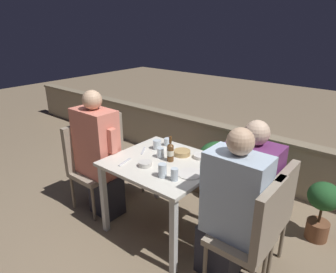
{
  "coord_description": "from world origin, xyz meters",
  "views": [
    {
      "loc": [
        1.58,
        -1.86,
        1.91
      ],
      "look_at": [
        0.0,
        0.06,
        0.95
      ],
      "focal_mm": 32.0,
      "sensor_mm": 36.0,
      "label": 1
    }
  ],
  "objects": [
    {
      "name": "glass_cup_2",
      "position": [
        -0.21,
        0.31,
        0.77
      ],
      "size": [
        0.07,
        0.07,
        0.08
      ],
      "color": "silver",
      "rests_on": "dining_table"
    },
    {
      "name": "person_purple_stripe",
      "position": [
        0.75,
        0.16,
        0.62
      ],
      "size": [
        0.49,
        0.26,
        1.24
      ],
      "color": "#282833",
      "rests_on": "ground_plane"
    },
    {
      "name": "ground_plane",
      "position": [
        0.0,
        0.0,
        0.0
      ],
      "size": [
        16.0,
        16.0,
        0.0
      ],
      "primitive_type": "plane",
      "color": "#847056"
    },
    {
      "name": "parapet_wall",
      "position": [
        0.0,
        1.45,
        0.33
      ],
      "size": [
        9.0,
        0.18,
        0.64
      ],
      "color": "gray",
      "rests_on": "ground_plane"
    },
    {
      "name": "person_blue_shirt",
      "position": [
        0.76,
        -0.14,
        0.63
      ],
      "size": [
        0.5,
        0.26,
        1.27
      ],
      "color": "#282833",
      "rests_on": "ground_plane"
    },
    {
      "name": "dining_table",
      "position": [
        0.0,
        0.0,
        0.63
      ],
      "size": [
        0.94,
        0.85,
        0.73
      ],
      "color": "silver",
      "rests_on": "ground_plane"
    },
    {
      "name": "fork_1",
      "position": [
        0.1,
        -0.11,
        0.74
      ],
      "size": [
        0.14,
        0.13,
        0.01
      ],
      "color": "silver",
      "rests_on": "dining_table"
    },
    {
      "name": "chair_right_far",
      "position": [
        0.95,
        0.16,
        0.54
      ],
      "size": [
        0.42,
        0.42,
        0.92
      ],
      "color": "gray",
      "rests_on": "ground_plane"
    },
    {
      "name": "bowl_1",
      "position": [
        0.22,
        0.28,
        0.75
      ],
      "size": [
        0.15,
        0.15,
        0.03
      ],
      "color": "silver",
      "rests_on": "dining_table"
    },
    {
      "name": "chair_left_near",
      "position": [
        -0.91,
        -0.18,
        0.54
      ],
      "size": [
        0.42,
        0.42,
        0.92
      ],
      "color": "gray",
      "rests_on": "ground_plane"
    },
    {
      "name": "planter_hedge",
      "position": [
        0.23,
        0.92,
        0.35
      ],
      "size": [
        0.84,
        0.47,
        0.62
      ],
      "color": "brown",
      "rests_on": "ground_plane"
    },
    {
      "name": "glass_cup_3",
      "position": [
        -0.23,
        0.17,
        0.78
      ],
      "size": [
        0.08,
        0.08,
        0.09
      ],
      "color": "silver",
      "rests_on": "dining_table"
    },
    {
      "name": "fork_0",
      "position": [
        -0.25,
        -0.24,
        0.74
      ],
      "size": [
        0.05,
        0.17,
        0.01
      ],
      "color": "silver",
      "rests_on": "dining_table"
    },
    {
      "name": "glass_cup_4",
      "position": [
        0.29,
        -0.21,
        0.78
      ],
      "size": [
        0.06,
        0.06,
        0.1
      ],
      "color": "silver",
      "rests_on": "dining_table"
    },
    {
      "name": "chair_right_near",
      "position": [
        0.96,
        -0.14,
        0.54
      ],
      "size": [
        0.42,
        0.42,
        0.92
      ],
      "color": "gray",
      "rests_on": "ground_plane"
    },
    {
      "name": "person_coral_top",
      "position": [
        -0.71,
        -0.18,
        0.65
      ],
      "size": [
        0.51,
        0.26,
        1.31
      ],
      "color": "#282833",
      "rests_on": "ground_plane"
    },
    {
      "name": "beer_bottle",
      "position": [
        0.04,
        0.04,
        0.82
      ],
      "size": [
        0.06,
        0.06,
        0.24
      ],
      "color": "brown",
      "rests_on": "dining_table"
    },
    {
      "name": "chair_left_far",
      "position": [
        -0.91,
        0.17,
        0.54
      ],
      "size": [
        0.42,
        0.42,
        0.92
      ],
      "color": "gray",
      "rests_on": "ground_plane"
    },
    {
      "name": "bowl_2",
      "position": [
        -0.06,
        -0.18,
        0.76
      ],
      "size": [
        0.12,
        0.12,
        0.04
      ],
      "color": "beige",
      "rests_on": "dining_table"
    },
    {
      "name": "potted_plant",
      "position": [
        1.2,
        0.8,
        0.36
      ],
      "size": [
        0.28,
        0.28,
        0.58
      ],
      "color": "brown",
      "rests_on": "ground_plane"
    },
    {
      "name": "bowl_0",
      "position": [
        0.05,
        0.21,
        0.76
      ],
      "size": [
        0.16,
        0.16,
        0.05
      ],
      "color": "tan",
      "rests_on": "dining_table"
    },
    {
      "name": "plate_0",
      "position": [
        0.33,
        -0.05,
        0.74
      ],
      "size": [
        0.21,
        0.21,
        0.01
      ],
      "color": "silver",
      "rests_on": "dining_table"
    },
    {
      "name": "fork_2",
      "position": [
        -0.3,
        0.05,
        0.74
      ],
      "size": [
        0.11,
        0.15,
        0.01
      ],
      "color": "silver",
      "rests_on": "dining_table"
    },
    {
      "name": "glass_cup_1",
      "position": [
        0.18,
        -0.23,
        0.79
      ],
      "size": [
        0.07,
        0.07,
        0.12
      ],
      "color": "silver",
      "rests_on": "dining_table"
    },
    {
      "name": "glass_cup_0",
      "position": [
        -0.07,
        0.05,
        0.78
      ],
      "size": [
        0.07,
        0.07,
        0.09
      ],
      "color": "silver",
      "rests_on": "dining_table"
    }
  ]
}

